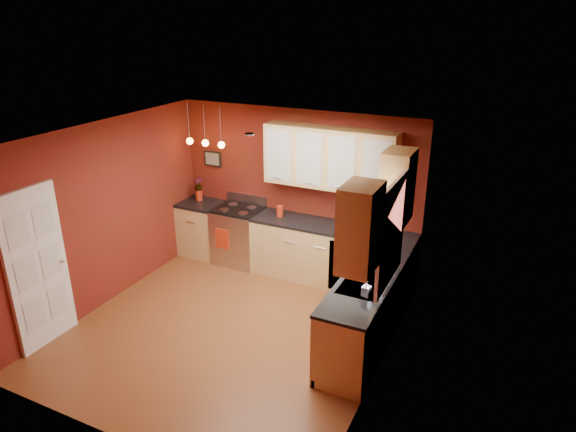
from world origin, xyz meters
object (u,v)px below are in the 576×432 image
at_px(sink, 364,286).
at_px(coffee_maker, 368,221).
at_px(soap_pump, 366,289).
at_px(gas_range, 239,235).
at_px(red_canister, 280,211).

xyz_separation_m(sink, coffee_maker, (-0.46, 1.62, 0.16)).
height_order(coffee_maker, soap_pump, coffee_maker).
relative_size(gas_range, sink, 1.59).
xyz_separation_m(gas_range, soap_pump, (2.73, -1.78, 0.56)).
xyz_separation_m(gas_range, sink, (2.62, -1.50, 0.43)).
bearing_deg(coffee_maker, soap_pump, -87.33).
bearing_deg(sink, soap_pump, -68.28).
bearing_deg(sink, gas_range, 150.22).
height_order(gas_range, coffee_maker, coffee_maker).
bearing_deg(soap_pump, sink, 111.72).
bearing_deg(coffee_maker, gas_range, 169.12).
distance_m(red_canister, coffee_maker, 1.41).
xyz_separation_m(red_canister, soap_pump, (1.98, -1.80, 0.01)).
distance_m(gas_range, red_canister, 0.93).
distance_m(gas_range, sink, 3.05).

